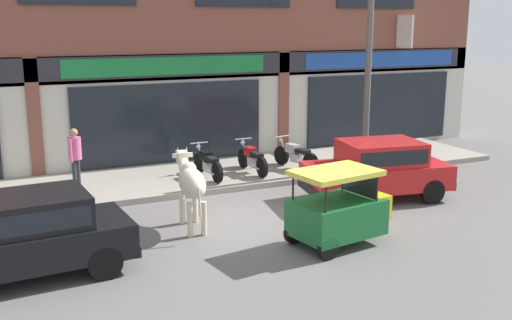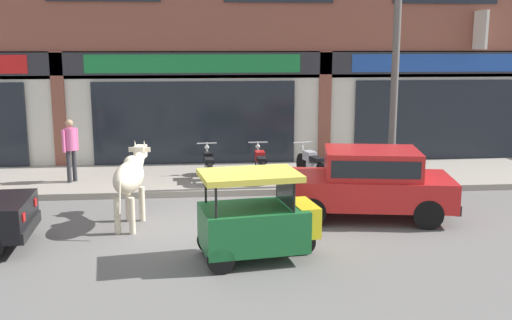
{
  "view_description": "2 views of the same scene",
  "coord_description": "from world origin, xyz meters",
  "px_view_note": "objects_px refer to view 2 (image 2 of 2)",
  "views": [
    {
      "loc": [
        -5.15,
        -11.59,
        4.29
      ],
      "look_at": [
        0.7,
        1.0,
        1.1
      ],
      "focal_mm": 42.0,
      "sensor_mm": 36.0,
      "label": 1
    },
    {
      "loc": [
        0.17,
        -11.75,
        3.62
      ],
      "look_at": [
        1.36,
        1.0,
        1.12
      ],
      "focal_mm": 42.0,
      "sensor_mm": 36.0,
      "label": 2
    }
  ],
  "objects_px": {
    "cow": "(130,177)",
    "pedestrian": "(70,144)",
    "auto_rickshaw": "(257,222)",
    "motorcycle_0": "(208,165)",
    "motorcycle_1": "(260,164)",
    "utility_pole": "(395,78)",
    "motorcycle_2": "(312,164)",
    "car_1": "(368,180)"
  },
  "relations": [
    {
      "from": "motorcycle_1",
      "to": "utility_pole",
      "type": "xyz_separation_m",
      "value": [
        3.19,
        -0.91,
        2.25
      ]
    },
    {
      "from": "auto_rickshaw",
      "to": "utility_pole",
      "type": "distance_m",
      "value": 6.32
    },
    {
      "from": "car_1",
      "to": "pedestrian",
      "type": "relative_size",
      "value": 2.37
    },
    {
      "from": "motorcycle_2",
      "to": "utility_pole",
      "type": "xyz_separation_m",
      "value": [
        1.86,
        -0.79,
        2.25
      ]
    },
    {
      "from": "motorcycle_1",
      "to": "pedestrian",
      "type": "relative_size",
      "value": 1.13
    },
    {
      "from": "cow",
      "to": "pedestrian",
      "type": "xyz_separation_m",
      "value": [
        -1.86,
        3.43,
        0.13
      ]
    },
    {
      "from": "motorcycle_0",
      "to": "pedestrian",
      "type": "xyz_separation_m",
      "value": [
        -3.46,
        0.1,
        0.6
      ]
    },
    {
      "from": "pedestrian",
      "to": "utility_pole",
      "type": "bearing_deg",
      "value": -7.05
    },
    {
      "from": "utility_pole",
      "to": "motorcycle_0",
      "type": "bearing_deg",
      "value": 168.96
    },
    {
      "from": "cow",
      "to": "car_1",
      "type": "height_order",
      "value": "cow"
    },
    {
      "from": "motorcycle_1",
      "to": "auto_rickshaw",
      "type": "bearing_deg",
      "value": -96.35
    },
    {
      "from": "car_1",
      "to": "motorcycle_0",
      "type": "distance_m",
      "value": 4.61
    },
    {
      "from": "cow",
      "to": "motorcycle_1",
      "type": "height_order",
      "value": "cow"
    },
    {
      "from": "auto_rickshaw",
      "to": "utility_pole",
      "type": "bearing_deg",
      "value": 50.33
    },
    {
      "from": "auto_rickshaw",
      "to": "motorcycle_1",
      "type": "xyz_separation_m",
      "value": [
        0.61,
        5.48,
        -0.12
      ]
    },
    {
      "from": "motorcycle_1",
      "to": "car_1",
      "type": "bearing_deg",
      "value": -59.03
    },
    {
      "from": "auto_rickshaw",
      "to": "motorcycle_2",
      "type": "distance_m",
      "value": 5.71
    },
    {
      "from": "motorcycle_2",
      "to": "auto_rickshaw",
      "type": "bearing_deg",
      "value": -109.86
    },
    {
      "from": "cow",
      "to": "utility_pole",
      "type": "bearing_deg",
      "value": 21.69
    },
    {
      "from": "auto_rickshaw",
      "to": "motorcycle_1",
      "type": "relative_size",
      "value": 1.15
    },
    {
      "from": "car_1",
      "to": "motorcycle_0",
      "type": "height_order",
      "value": "car_1"
    },
    {
      "from": "auto_rickshaw",
      "to": "motorcycle_0",
      "type": "bearing_deg",
      "value": 97.68
    },
    {
      "from": "motorcycle_2",
      "to": "pedestrian",
      "type": "relative_size",
      "value": 1.11
    },
    {
      "from": "car_1",
      "to": "utility_pole",
      "type": "xyz_separation_m",
      "value": [
        1.24,
        2.33,
        1.97
      ]
    },
    {
      "from": "pedestrian",
      "to": "motorcycle_2",
      "type": "bearing_deg",
      "value": -1.84
    },
    {
      "from": "motorcycle_2",
      "to": "utility_pole",
      "type": "bearing_deg",
      "value": -23.07
    },
    {
      "from": "auto_rickshaw",
      "to": "utility_pole",
      "type": "relative_size",
      "value": 0.4
    },
    {
      "from": "pedestrian",
      "to": "utility_pole",
      "type": "xyz_separation_m",
      "value": [
        8.0,
        -0.99,
        1.65
      ]
    },
    {
      "from": "auto_rickshaw",
      "to": "pedestrian",
      "type": "distance_m",
      "value": 6.99
    },
    {
      "from": "motorcycle_0",
      "to": "pedestrian",
      "type": "relative_size",
      "value": 1.13
    },
    {
      "from": "motorcycle_0",
      "to": "motorcycle_1",
      "type": "xyz_separation_m",
      "value": [
        1.35,
        0.02,
        0.0
      ]
    },
    {
      "from": "motorcycle_2",
      "to": "motorcycle_0",
      "type": "bearing_deg",
      "value": 177.99
    },
    {
      "from": "motorcycle_0",
      "to": "motorcycle_2",
      "type": "relative_size",
      "value": 1.02
    },
    {
      "from": "motorcycle_0",
      "to": "motorcycle_1",
      "type": "height_order",
      "value": "same"
    },
    {
      "from": "pedestrian",
      "to": "utility_pole",
      "type": "height_order",
      "value": "utility_pole"
    },
    {
      "from": "cow",
      "to": "pedestrian",
      "type": "bearing_deg",
      "value": 118.47
    },
    {
      "from": "car_1",
      "to": "cow",
      "type": "bearing_deg",
      "value": -178.67
    },
    {
      "from": "auto_rickshaw",
      "to": "pedestrian",
      "type": "relative_size",
      "value": 1.3
    },
    {
      "from": "motorcycle_2",
      "to": "pedestrian",
      "type": "height_order",
      "value": "pedestrian"
    },
    {
      "from": "motorcycle_0",
      "to": "motorcycle_1",
      "type": "bearing_deg",
      "value": 0.97
    },
    {
      "from": "motorcycle_0",
      "to": "utility_pole",
      "type": "height_order",
      "value": "utility_pole"
    },
    {
      "from": "auto_rickshaw",
      "to": "utility_pole",
      "type": "height_order",
      "value": "utility_pole"
    }
  ]
}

